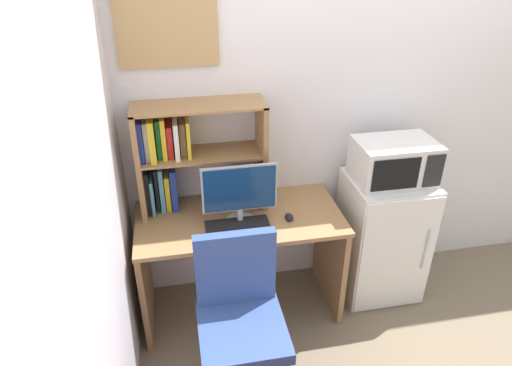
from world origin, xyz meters
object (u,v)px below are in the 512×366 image
object	(u,v)px
keyboard	(237,225)
wall_corkboard	(166,21)
hutch_bookshelf	(181,154)
computer_mouse	(289,217)
monitor	(240,192)
microwave	(394,161)
desk_chair	(241,330)
mini_fridge	(382,237)

from	to	relation	value
keyboard	wall_corkboard	bearing A→B (deg)	127.20
wall_corkboard	hutch_bookshelf	bearing A→B (deg)	-83.52
keyboard	computer_mouse	distance (m)	0.33
monitor	microwave	bearing A→B (deg)	4.75
computer_mouse	desk_chair	world-z (taller)	desk_chair
monitor	hutch_bookshelf	bearing A→B (deg)	142.95
monitor	computer_mouse	size ratio (longest dim) A/B	5.60
hutch_bookshelf	microwave	world-z (taller)	hutch_bookshelf
wall_corkboard	microwave	bearing A→B (deg)	-11.46
mini_fridge	wall_corkboard	bearing A→B (deg)	168.42
monitor	wall_corkboard	world-z (taller)	wall_corkboard
wall_corkboard	desk_chair	bearing A→B (deg)	-74.76
microwave	wall_corkboard	bearing A→B (deg)	168.54
hutch_bookshelf	mini_fridge	bearing A→B (deg)	-6.94
computer_mouse	microwave	bearing A→B (deg)	9.04
desk_chair	wall_corkboard	xyz separation A→B (m)	(-0.25, 0.91, 1.50)
hutch_bookshelf	desk_chair	distance (m)	1.10
computer_mouse	mini_fridge	bearing A→B (deg)	8.80
monitor	computer_mouse	xyz separation A→B (m)	(0.31, -0.03, -0.20)
hutch_bookshelf	computer_mouse	size ratio (longest dim) A/B	9.68
monitor	wall_corkboard	xyz separation A→B (m)	(-0.34, 0.36, 0.94)
hutch_bookshelf	desk_chair	world-z (taller)	hutch_bookshelf
hutch_bookshelf	monitor	xyz separation A→B (m)	(0.33, -0.25, -0.17)
wall_corkboard	mini_fridge	bearing A→B (deg)	-11.58
monitor	wall_corkboard	bearing A→B (deg)	133.20
keyboard	desk_chair	distance (m)	0.62
desk_chair	wall_corkboard	bearing A→B (deg)	105.24
hutch_bookshelf	monitor	world-z (taller)	hutch_bookshelf
keyboard	computer_mouse	size ratio (longest dim) A/B	4.78
microwave	wall_corkboard	world-z (taller)	wall_corkboard
mini_fridge	wall_corkboard	size ratio (longest dim) A/B	1.59
monitor	mini_fridge	world-z (taller)	monitor
hutch_bookshelf	wall_corkboard	xyz separation A→B (m)	(-0.01, 0.12, 0.77)
computer_mouse	microwave	world-z (taller)	microwave
mini_fridge	microwave	bearing A→B (deg)	89.77
mini_fridge	microwave	xyz separation A→B (m)	(0.00, 0.00, 0.60)
keyboard	computer_mouse	world-z (taller)	computer_mouse
hutch_bookshelf	keyboard	bearing A→B (deg)	-44.76
microwave	desk_chair	size ratio (longest dim) A/B	0.52
mini_fridge	desk_chair	size ratio (longest dim) A/B	0.94
hutch_bookshelf	wall_corkboard	world-z (taller)	wall_corkboard
computer_mouse	mini_fridge	size ratio (longest dim) A/B	0.09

